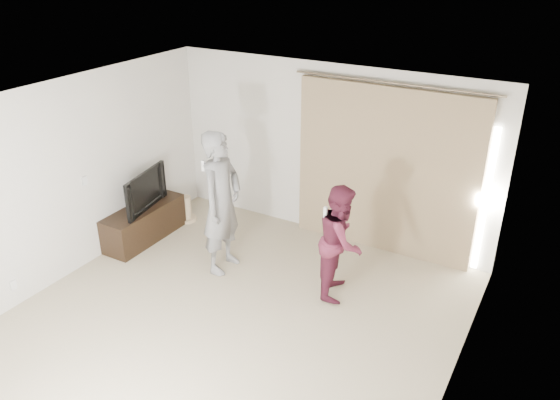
% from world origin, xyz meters
% --- Properties ---
extents(floor, '(5.50, 5.50, 0.00)m').
position_xyz_m(floor, '(0.00, 0.00, 0.00)').
color(floor, tan).
rests_on(floor, ground).
extents(wall_back, '(5.00, 0.04, 2.60)m').
position_xyz_m(wall_back, '(0.00, 2.75, 1.30)').
color(wall_back, beige).
rests_on(wall_back, ground).
extents(wall_left, '(0.04, 5.50, 2.60)m').
position_xyz_m(wall_left, '(-2.50, -0.00, 1.30)').
color(wall_left, beige).
rests_on(wall_left, ground).
extents(ceiling, '(5.00, 5.50, 0.01)m').
position_xyz_m(ceiling, '(0.00, 0.00, 2.60)').
color(ceiling, silver).
rests_on(ceiling, wall_back).
extents(curtain, '(2.80, 0.11, 2.46)m').
position_xyz_m(curtain, '(0.91, 2.68, 1.20)').
color(curtain, '#8B7A55').
rests_on(curtain, ground).
extents(tv_console, '(0.47, 1.36, 0.52)m').
position_xyz_m(tv_console, '(-2.27, 1.17, 0.26)').
color(tv_console, black).
rests_on(tv_console, ground).
extents(tv, '(0.32, 1.01, 0.58)m').
position_xyz_m(tv, '(-2.27, 1.17, 0.81)').
color(tv, black).
rests_on(tv, tv_console).
extents(scratching_post, '(0.31, 0.31, 0.42)m').
position_xyz_m(scratching_post, '(-2.10, 1.95, 0.17)').
color(scratching_post, tan).
rests_on(scratching_post, ground).
extents(person_man, '(0.50, 0.74, 1.97)m').
position_xyz_m(person_man, '(-0.76, 1.11, 0.98)').
color(person_man, slate).
rests_on(person_man, ground).
extents(person_woman, '(0.72, 0.84, 1.48)m').
position_xyz_m(person_woman, '(0.85, 1.36, 0.74)').
color(person_woman, '#581C2F').
rests_on(person_woman, ground).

